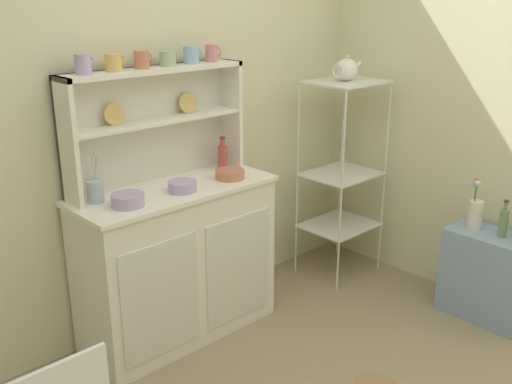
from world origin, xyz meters
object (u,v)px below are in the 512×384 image
hutch_cabinet (178,261)px  porcelain_teapot (346,70)px  hutch_shelf_unit (153,115)px  utensil_jar (95,190)px  side_shelf_blue (487,275)px  jam_bottle (223,156)px  bowl_mixing_large (128,200)px  cup_lilac_0 (83,64)px  bakers_rack (342,160)px  flower_vase (475,212)px  oil_bottle (504,222)px

hutch_cabinet → porcelain_teapot: porcelain_teapot is taller
hutch_shelf_unit → utensil_jar: size_ratio=4.17×
hutch_shelf_unit → hutch_cabinet: bearing=-90.0°
side_shelf_blue → jam_bottle: 1.68m
hutch_shelf_unit → bowl_mixing_large: (-0.32, -0.24, -0.33)m
hutch_cabinet → jam_bottle: jam_bottle is taller
bowl_mixing_large → porcelain_teapot: 1.63m
hutch_shelf_unit → utensil_jar: 0.51m
hutch_shelf_unit → cup_lilac_0: (-0.38, -0.04, 0.29)m
bakers_rack → jam_bottle: (-0.84, 0.20, 0.14)m
bowl_mixing_large → flower_vase: bearing=-27.0°
side_shelf_blue → oil_bottle: size_ratio=2.41×
side_shelf_blue → flower_vase: (-0.00, 0.12, 0.36)m
side_shelf_blue → bowl_mixing_large: 2.10m
hutch_cabinet → bakers_rack: bakers_rack is taller
hutch_cabinet → bowl_mixing_large: (-0.32, -0.07, 0.45)m
bowl_mixing_large → utensil_jar: bearing=119.0°
cup_lilac_0 → oil_bottle: (1.80, -1.25, -0.90)m
side_shelf_blue → cup_lilac_0: bearing=146.3°
hutch_shelf_unit → side_shelf_blue: hutch_shelf_unit is taller
bowl_mixing_large → oil_bottle: bearing=-31.3°
jam_bottle → bowl_mixing_large: bearing=-167.5°
side_shelf_blue → jam_bottle: size_ratio=2.75×
bakers_rack → bowl_mixing_large: bakers_rack is taller
side_shelf_blue → utensil_jar: utensil_jar is taller
jam_bottle → porcelain_teapot: bearing=-13.3°
jam_bottle → utensil_jar: (-0.81, -0.01, -0.02)m
utensil_jar → flower_vase: bearing=-29.7°
hutch_shelf_unit → cup_lilac_0: 0.48m
bakers_rack → side_shelf_blue: 1.12m
utensil_jar → jam_bottle: bearing=0.5°
hutch_cabinet → flower_vase: bearing=-34.1°
hutch_cabinet → jam_bottle: (0.40, 0.09, 0.49)m
flower_vase → oil_bottle: (0.00, -0.17, -0.02)m
bowl_mixing_large → flower_vase: (1.73, -0.88, -0.26)m
bakers_rack → flower_vase: bearing=-78.5°
cup_lilac_0 → oil_bottle: bearing=-34.8°
bowl_mixing_large → hutch_shelf_unit: bearing=36.5°
bakers_rack → oil_bottle: 1.05m
bakers_rack → bowl_mixing_large: bearing=178.6°
oil_bottle → bowl_mixing_large: bearing=148.7°
jam_bottle → flower_vase: 1.48m
oil_bottle → bakers_rack: bearing=99.7°
hutch_shelf_unit → oil_bottle: size_ratio=4.72×
bowl_mixing_large → bakers_rack: bearing=-1.4°
bowl_mixing_large → jam_bottle: (0.72, 0.16, 0.05)m
cup_lilac_0 → bakers_rack: bearing=-8.2°
bowl_mixing_large → utensil_jar: 0.18m
hutch_cabinet → flower_vase: hutch_cabinet is taller
side_shelf_blue → utensil_jar: (-1.82, 1.16, 0.66)m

